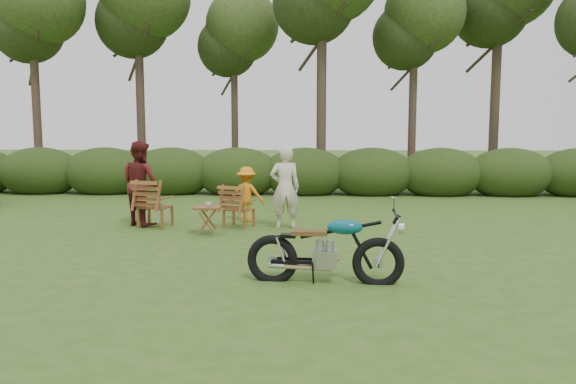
{
  "coord_description": "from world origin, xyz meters",
  "views": [
    {
      "loc": [
        0.18,
        -7.57,
        2.01
      ],
      "look_at": [
        -0.2,
        1.86,
        0.9
      ],
      "focal_mm": 35.0,
      "sensor_mm": 36.0,
      "label": 1
    }
  ],
  "objects_px": {
    "adult_a": "(285,228)",
    "child": "(247,221)",
    "lawn_chair_left": "(156,227)",
    "cup": "(208,204)",
    "side_table": "(207,221)",
    "adult_b": "(142,225)",
    "motorcycle": "(325,282)",
    "lawn_chair_right": "(239,227)"
  },
  "relations": [
    {
      "from": "motorcycle",
      "to": "child",
      "type": "height_order",
      "value": "child"
    },
    {
      "from": "lawn_chair_left",
      "to": "cup",
      "type": "bearing_deg",
      "value": 161.1
    },
    {
      "from": "cup",
      "to": "child",
      "type": "xyz_separation_m",
      "value": [
        0.55,
        1.46,
        -0.57
      ]
    },
    {
      "from": "cup",
      "to": "motorcycle",
      "type": "bearing_deg",
      "value": -56.4
    },
    {
      "from": "lawn_chair_left",
      "to": "child",
      "type": "xyz_separation_m",
      "value": [
        1.76,
        0.71,
        0.0
      ]
    },
    {
      "from": "lawn_chair_right",
      "to": "cup",
      "type": "bearing_deg",
      "value": 81.63
    },
    {
      "from": "adult_b",
      "to": "lawn_chair_right",
      "type": "bearing_deg",
      "value": -147.5
    },
    {
      "from": "lawn_chair_left",
      "to": "side_table",
      "type": "height_order",
      "value": "side_table"
    },
    {
      "from": "adult_a",
      "to": "child",
      "type": "xyz_separation_m",
      "value": [
        -0.84,
        0.76,
        0.0
      ]
    },
    {
      "from": "lawn_chair_left",
      "to": "side_table",
      "type": "bearing_deg",
      "value": 160.31
    },
    {
      "from": "adult_a",
      "to": "lawn_chair_left",
      "type": "bearing_deg",
      "value": -10.8
    },
    {
      "from": "lawn_chair_right",
      "to": "side_table",
      "type": "height_order",
      "value": "side_table"
    },
    {
      "from": "side_table",
      "to": "adult_b",
      "type": "distance_m",
      "value": 1.84
    },
    {
      "from": "adult_b",
      "to": "child",
      "type": "height_order",
      "value": "adult_b"
    },
    {
      "from": "lawn_chair_left",
      "to": "cup",
      "type": "height_order",
      "value": "cup"
    },
    {
      "from": "lawn_chair_left",
      "to": "adult_a",
      "type": "height_order",
      "value": "adult_a"
    },
    {
      "from": "adult_a",
      "to": "cup",
      "type": "bearing_deg",
      "value": 17.18
    },
    {
      "from": "motorcycle",
      "to": "child",
      "type": "xyz_separation_m",
      "value": [
        -1.53,
        4.59,
        0.0
      ]
    },
    {
      "from": "motorcycle",
      "to": "cup",
      "type": "bearing_deg",
      "value": 128.23
    },
    {
      "from": "lawn_chair_left",
      "to": "cup",
      "type": "distance_m",
      "value": 1.54
    },
    {
      "from": "lawn_chair_right",
      "to": "lawn_chair_left",
      "type": "relative_size",
      "value": 0.89
    },
    {
      "from": "motorcycle",
      "to": "lawn_chair_right",
      "type": "xyz_separation_m",
      "value": [
        -1.62,
        3.92,
        0.0
      ]
    },
    {
      "from": "adult_b",
      "to": "motorcycle",
      "type": "bearing_deg",
      "value": 169.15
    },
    {
      "from": "lawn_chair_left",
      "to": "cup",
      "type": "relative_size",
      "value": 8.82
    },
    {
      "from": "lawn_chair_left",
      "to": "child",
      "type": "distance_m",
      "value": 1.9
    },
    {
      "from": "side_table",
      "to": "adult_a",
      "type": "bearing_deg",
      "value": 26.74
    },
    {
      "from": "motorcycle",
      "to": "adult_a",
      "type": "bearing_deg",
      "value": 104.86
    },
    {
      "from": "adult_b",
      "to": "adult_a",
      "type": "bearing_deg",
      "value": -147.55
    },
    {
      "from": "lawn_chair_left",
      "to": "adult_b",
      "type": "distance_m",
      "value": 0.41
    },
    {
      "from": "lawn_chair_right",
      "to": "adult_b",
      "type": "xyz_separation_m",
      "value": [
        -2.02,
        0.18,
        0.0
      ]
    },
    {
      "from": "lawn_chair_right",
      "to": "adult_a",
      "type": "distance_m",
      "value": 0.93
    },
    {
      "from": "lawn_chair_right",
      "to": "lawn_chair_left",
      "type": "bearing_deg",
      "value": 23.12
    },
    {
      "from": "cup",
      "to": "lawn_chair_right",
      "type": "bearing_deg",
      "value": 59.67
    },
    {
      "from": "adult_a",
      "to": "child",
      "type": "relative_size",
      "value": 1.4
    },
    {
      "from": "cup",
      "to": "adult_a",
      "type": "height_order",
      "value": "adult_a"
    },
    {
      "from": "lawn_chair_left",
      "to": "adult_b",
      "type": "xyz_separation_m",
      "value": [
        -0.35,
        0.21,
        0.0
      ]
    },
    {
      "from": "adult_a",
      "to": "adult_b",
      "type": "distance_m",
      "value": 2.96
    },
    {
      "from": "lawn_chair_right",
      "to": "adult_a",
      "type": "relative_size",
      "value": 0.53
    },
    {
      "from": "lawn_chair_right",
      "to": "child",
      "type": "height_order",
      "value": "child"
    },
    {
      "from": "adult_a",
      "to": "child",
      "type": "bearing_deg",
      "value": -51.59
    },
    {
      "from": "lawn_chair_left",
      "to": "child",
      "type": "relative_size",
      "value": 0.82
    },
    {
      "from": "adult_a",
      "to": "child",
      "type": "distance_m",
      "value": 1.13
    }
  ]
}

